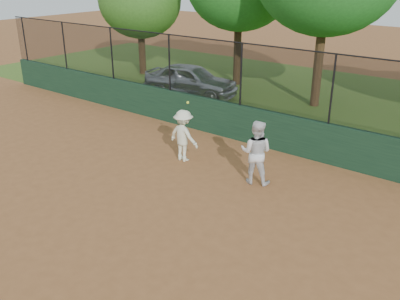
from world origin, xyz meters
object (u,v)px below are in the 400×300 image
Objects in this scene: player_second at (256,152)px; player_main at (184,136)px; parked_car at (191,80)px; tree_0 at (140,0)px.

player_main is (-2.43, -0.03, -0.09)m from player_second.
parked_car is 8.77m from player_second.
tree_0 reaches higher than player_second.
tree_0 is at bearing -50.33° from player_second.
player_second is at bearing -140.36° from parked_car.
player_second is 14.04m from tree_0.
player_second reaches higher than parked_car.
player_main reaches higher than parked_car.
player_second is at bearing -33.12° from tree_0.
player_second is 0.88× the size of player_main.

